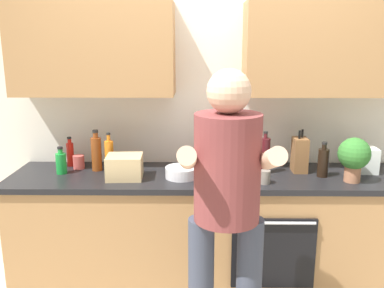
{
  "coord_description": "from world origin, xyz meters",
  "views": [
    {
      "loc": [
        -0.09,
        -2.82,
        1.81
      ],
      "look_at": [
        -0.12,
        -0.1,
        1.15
      ],
      "focal_mm": 38.66,
      "sensor_mm": 36.0,
      "label": 1
    }
  ],
  "objects_px": {
    "bottle_wine": "(265,155)",
    "grocery_bag_produce": "(362,160)",
    "person_standing": "(227,204)",
    "grocery_bag_bread": "(125,167)",
    "mixing_bowl": "(182,172)",
    "knife_block": "(300,155)",
    "grocery_bag_crisps": "(231,162)",
    "cup_stoneware": "(265,177)",
    "potted_herb": "(354,156)",
    "bottle_juice": "(109,155)",
    "bottle_hotsauce": "(70,153)",
    "bottle_soda": "(61,163)",
    "bottle_soy": "(323,162)",
    "cup_ceramic": "(79,162)",
    "bottle_vinegar": "(96,153)"
  },
  "relations": [
    {
      "from": "bottle_wine",
      "to": "knife_block",
      "type": "height_order",
      "value": "knife_block"
    },
    {
      "from": "cup_stoneware",
      "to": "potted_herb",
      "type": "relative_size",
      "value": 0.3
    },
    {
      "from": "bottle_vinegar",
      "to": "bottle_wine",
      "type": "height_order",
      "value": "bottle_wine"
    },
    {
      "from": "mixing_bowl",
      "to": "potted_herb",
      "type": "relative_size",
      "value": 0.75
    },
    {
      "from": "person_standing",
      "to": "grocery_bag_produce",
      "type": "height_order",
      "value": "person_standing"
    },
    {
      "from": "knife_block",
      "to": "bottle_soy",
      "type": "bearing_deg",
      "value": -40.29
    },
    {
      "from": "potted_herb",
      "to": "grocery_bag_bread",
      "type": "bearing_deg",
      "value": 177.95
    },
    {
      "from": "bottle_wine",
      "to": "mixing_bowl",
      "type": "relative_size",
      "value": 1.35
    },
    {
      "from": "bottle_soda",
      "to": "mixing_bowl",
      "type": "height_order",
      "value": "bottle_soda"
    },
    {
      "from": "knife_block",
      "to": "mixing_bowl",
      "type": "bearing_deg",
      "value": -169.98
    },
    {
      "from": "bottle_juice",
      "to": "grocery_bag_crisps",
      "type": "relative_size",
      "value": 1.26
    },
    {
      "from": "grocery_bag_produce",
      "to": "mixing_bowl",
      "type": "bearing_deg",
      "value": -173.22
    },
    {
      "from": "bottle_hotsauce",
      "to": "bottle_juice",
      "type": "relative_size",
      "value": 0.79
    },
    {
      "from": "grocery_bag_crisps",
      "to": "grocery_bag_bread",
      "type": "bearing_deg",
      "value": -178.16
    },
    {
      "from": "cup_stoneware",
      "to": "cup_ceramic",
      "type": "distance_m",
      "value": 1.38
    },
    {
      "from": "bottle_wine",
      "to": "grocery_bag_produce",
      "type": "bearing_deg",
      "value": 3.87
    },
    {
      "from": "bottle_hotsauce",
      "to": "knife_block",
      "type": "bearing_deg",
      "value": -4.23
    },
    {
      "from": "bottle_juice",
      "to": "grocery_bag_produce",
      "type": "bearing_deg",
      "value": 0.37
    },
    {
      "from": "bottle_vinegar",
      "to": "bottle_wine",
      "type": "distance_m",
      "value": 1.23
    },
    {
      "from": "grocery_bag_produce",
      "to": "grocery_bag_crisps",
      "type": "distance_m",
      "value": 0.98
    },
    {
      "from": "bottle_vinegar",
      "to": "grocery_bag_crisps",
      "type": "distance_m",
      "value": 0.99
    },
    {
      "from": "bottle_wine",
      "to": "cup_stoneware",
      "type": "bearing_deg",
      "value": -97.88
    },
    {
      "from": "bottle_wine",
      "to": "grocery_bag_crisps",
      "type": "relative_size",
      "value": 1.35
    },
    {
      "from": "cup_ceramic",
      "to": "person_standing",
      "type": "bearing_deg",
      "value": -42.75
    },
    {
      "from": "bottle_wine",
      "to": "bottle_soy",
      "type": "xyz_separation_m",
      "value": [
        0.4,
        -0.07,
        -0.03
      ]
    },
    {
      "from": "bottle_hotsauce",
      "to": "cup_stoneware",
      "type": "bearing_deg",
      "value": -15.71
    },
    {
      "from": "grocery_bag_crisps",
      "to": "grocery_bag_bread",
      "type": "relative_size",
      "value": 0.94
    },
    {
      "from": "bottle_vinegar",
      "to": "potted_herb",
      "type": "xyz_separation_m",
      "value": [
        1.79,
        -0.24,
        0.05
      ]
    },
    {
      "from": "person_standing",
      "to": "grocery_bag_bread",
      "type": "height_order",
      "value": "person_standing"
    },
    {
      "from": "mixing_bowl",
      "to": "grocery_bag_crisps",
      "type": "relative_size",
      "value": 1.0
    },
    {
      "from": "cup_stoneware",
      "to": "grocery_bag_bread",
      "type": "height_order",
      "value": "grocery_bag_bread"
    },
    {
      "from": "bottle_juice",
      "to": "knife_block",
      "type": "relative_size",
      "value": 0.92
    },
    {
      "from": "bottle_vinegar",
      "to": "cup_ceramic",
      "type": "xyz_separation_m",
      "value": [
        -0.15,
        0.04,
        -0.08
      ]
    },
    {
      "from": "person_standing",
      "to": "bottle_wine",
      "type": "bearing_deg",
      "value": 68.91
    },
    {
      "from": "person_standing",
      "to": "bottle_juice",
      "type": "bearing_deg",
      "value": 131.4
    },
    {
      "from": "grocery_bag_bread",
      "to": "bottle_hotsauce",
      "type": "bearing_deg",
      "value": 147.57
    },
    {
      "from": "potted_herb",
      "to": "grocery_bag_produce",
      "type": "distance_m",
      "value": 0.29
    },
    {
      "from": "person_standing",
      "to": "bottle_soda",
      "type": "relative_size",
      "value": 8.54
    },
    {
      "from": "person_standing",
      "to": "bottle_vinegar",
      "type": "relative_size",
      "value": 5.59
    },
    {
      "from": "bottle_wine",
      "to": "bottle_juice",
      "type": "height_order",
      "value": "bottle_wine"
    },
    {
      "from": "bottle_wine",
      "to": "bottle_soda",
      "type": "distance_m",
      "value": 1.46
    },
    {
      "from": "cup_stoneware",
      "to": "grocery_bag_produce",
      "type": "xyz_separation_m",
      "value": [
        0.75,
        0.28,
        0.05
      ]
    },
    {
      "from": "bottle_hotsauce",
      "to": "grocery_bag_bread",
      "type": "height_order",
      "value": "bottle_hotsauce"
    },
    {
      "from": "knife_block",
      "to": "grocery_bag_crisps",
      "type": "bearing_deg",
      "value": -164.14
    },
    {
      "from": "cup_ceramic",
      "to": "grocery_bag_bread",
      "type": "xyz_separation_m",
      "value": [
        0.38,
        -0.22,
        0.03
      ]
    },
    {
      "from": "bottle_soda",
      "to": "knife_block",
      "type": "distance_m",
      "value": 1.73
    },
    {
      "from": "bottle_hotsauce",
      "to": "cup_stoneware",
      "type": "relative_size",
      "value": 2.5
    },
    {
      "from": "bottle_hotsauce",
      "to": "grocery_bag_produce",
      "type": "relative_size",
      "value": 1.17
    },
    {
      "from": "person_standing",
      "to": "knife_block",
      "type": "bearing_deg",
      "value": 56.8
    },
    {
      "from": "person_standing",
      "to": "grocery_bag_bread",
      "type": "bearing_deg",
      "value": 131.61
    }
  ]
}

